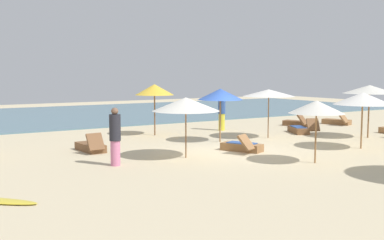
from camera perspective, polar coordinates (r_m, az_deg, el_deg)
The scene contains 16 objects.
ground_plane at distance 17.17m, azimuth 5.18°, elevation -3.73°, with size 60.00×60.00×0.00m, color beige.
ocean_water at distance 32.31m, azimuth -13.23°, elevation 0.70°, with size 48.00×16.00×0.06m, color slate.
umbrella_0 at distance 21.02m, azimuth -4.65°, elevation 3.75°, with size 1.76×1.76×2.34m.
umbrella_1 at distance 18.40m, azimuth 20.33°, elevation 2.50°, with size 2.15×2.15×2.12m.
umbrella_3 at distance 20.36m, azimuth 9.46°, elevation 3.32°, with size 2.27×2.27×2.13m.
umbrella_4 at distance 18.98m, azimuth 3.52°, elevation 3.19°, with size 1.86×1.86×2.21m.
umbrella_5 at distance 21.58m, azimuth 21.07°, elevation 3.55°, with size 2.26×2.26×2.32m.
umbrella_6 at distance 15.38m, azimuth -0.77°, elevation 1.96°, with size 2.26×2.26×2.04m.
umbrella_7 at distance 14.98m, azimuth 15.12°, elevation 1.55°, with size 1.75×1.75×1.99m.
lounger_0 at distance 25.36m, azimuth 12.96°, elevation -0.36°, with size 1.23×1.77×0.71m.
lounger_1 at distance 22.46m, azimuth 13.16°, elevation -1.14°, with size 1.25×1.74×0.73m.
lounger_3 at distance 16.95m, azimuth 6.22°, elevation -3.27°, with size 1.25×1.78×0.69m.
lounger_4 at distance 17.22m, azimuth -12.38°, elevation -3.25°, with size 0.72×1.69×0.73m.
lounger_5 at distance 26.74m, azimuth 17.49°, elevation -0.17°, with size 1.10×1.78×0.69m.
person_0 at distance 22.87m, azimuth 3.70°, elevation 1.14°, with size 0.48×0.48×1.92m.
person_3 at distance 14.36m, azimuth -9.47°, elevation -2.02°, with size 0.48×0.48×1.80m.
Camera 1 is at (-10.18, -13.53, 2.86)m, focal length 43.20 mm.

